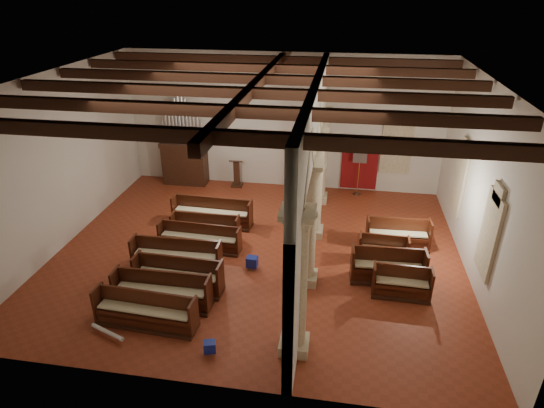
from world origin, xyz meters
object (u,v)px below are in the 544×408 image
(pipe_organ, at_px, (184,155))
(nave_pew_0, at_px, (146,315))
(aisle_pew_0, at_px, (401,286))
(lectern, at_px, (237,175))
(processional_banner, at_px, (358,177))

(pipe_organ, distance_m, nave_pew_0, 10.02)
(nave_pew_0, relative_size, aisle_pew_0, 1.66)
(pipe_organ, xyz_separation_m, nave_pew_0, (2.15, -9.73, -1.03))
(lectern, height_order, processional_banner, processional_banner)
(processional_banner, bearing_deg, pipe_organ, -178.20)
(processional_banner, distance_m, nave_pew_0, 11.34)
(pipe_organ, distance_m, aisle_pew_0, 11.78)
(pipe_organ, height_order, processional_banner, pipe_organ)
(lectern, xyz_separation_m, aisle_pew_0, (6.78, -7.25, -0.23))
(processional_banner, xyz_separation_m, nave_pew_0, (-5.82, -9.72, -0.49))
(processional_banner, height_order, aisle_pew_0, processional_banner)
(pipe_organ, height_order, nave_pew_0, pipe_organ)
(processional_banner, bearing_deg, nave_pew_0, -119.06)
(lectern, height_order, aisle_pew_0, lectern)
(pipe_organ, height_order, aisle_pew_0, pipe_organ)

